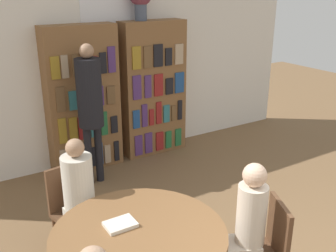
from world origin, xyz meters
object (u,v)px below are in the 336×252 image
object	(u,v)px
seated_reader_right	(245,227)
librarian_standing	(90,100)
bookshelf_right	(153,89)
chair_far_side	(265,247)
seated_reader_left	(81,194)
chair_left_side	(73,206)
reading_table	(139,243)
bookshelf_left	(83,100)

from	to	relation	value
seated_reader_right	librarian_standing	distance (m)	2.65
bookshelf_right	librarian_standing	xyz separation A→B (m)	(-1.20, -0.50, 0.14)
chair_far_side	seated_reader_left	size ratio (longest dim) A/B	0.72
bookshelf_right	seated_reader_left	size ratio (longest dim) A/B	1.64
bookshelf_right	chair_far_side	world-z (taller)	bookshelf_right
bookshelf_right	librarian_standing	world-z (taller)	bookshelf_right
chair_far_side	chair_left_side	bearing A→B (deg)	63.00
bookshelf_right	reading_table	distance (m)	3.26
bookshelf_right	seated_reader_right	distance (m)	3.26
bookshelf_left	reading_table	world-z (taller)	bookshelf_left
chair_far_side	seated_reader_right	size ratio (longest dim) A/B	0.71
bookshelf_left	seated_reader_right	world-z (taller)	bookshelf_left
bookshelf_right	seated_reader_left	world-z (taller)	bookshelf_right
bookshelf_left	seated_reader_right	bearing A→B (deg)	-86.81
reading_table	chair_far_side	xyz separation A→B (m)	(0.93, -0.43, -0.12)
bookshelf_left	seated_reader_right	size ratio (longest dim) A/B	1.62
seated_reader_left	librarian_standing	world-z (taller)	librarian_standing
bookshelf_right	seated_reader_right	bearing A→B (deg)	-106.87
reading_table	seated_reader_right	bearing A→B (deg)	-24.87
bookshelf_left	reading_table	bearing A→B (deg)	-102.04
librarian_standing	reading_table	bearing A→B (deg)	-102.61
seated_reader_left	chair_left_side	bearing A→B (deg)	-90.00
chair_left_side	seated_reader_right	distance (m)	1.67
bookshelf_right	seated_reader_right	xyz separation A→B (m)	(-0.94, -3.10, -0.31)
chair_far_side	librarian_standing	bearing A→B (deg)	33.87
chair_far_side	bookshelf_right	bearing A→B (deg)	11.20
bookshelf_left	chair_left_side	bearing A→B (deg)	-114.15
chair_left_side	seated_reader_right	world-z (taller)	seated_reader_right
bookshelf_left	seated_reader_right	xyz separation A→B (m)	(0.17, -3.10, -0.30)
bookshelf_left	chair_left_side	xyz separation A→B (m)	(-0.78, -1.75, -0.51)
bookshelf_right	chair_left_side	xyz separation A→B (m)	(-1.90, -1.75, -0.51)
chair_far_side	bookshelf_left	bearing A→B (deg)	30.98
bookshelf_right	librarian_standing	bearing A→B (deg)	-157.26
chair_far_side	librarian_standing	world-z (taller)	librarian_standing
bookshelf_left	chair_left_side	size ratio (longest dim) A/B	2.26
seated_reader_left	seated_reader_right	size ratio (longest dim) A/B	0.99
seated_reader_right	chair_left_side	bearing A→B (deg)	60.10
bookshelf_left	bookshelf_right	distance (m)	1.11
bookshelf_right	chair_left_side	distance (m)	2.63
bookshelf_right	seated_reader_left	xyz separation A→B (m)	(-1.86, -1.92, -0.30)
librarian_standing	bookshelf_right	bearing A→B (deg)	22.74
seated_reader_left	bookshelf_left	bearing A→B (deg)	-122.43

